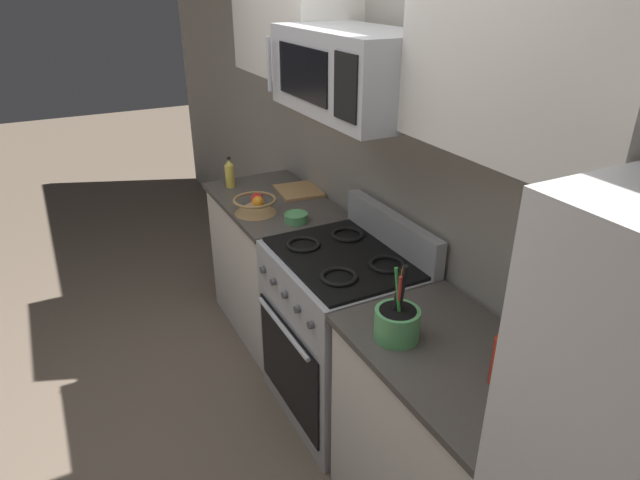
# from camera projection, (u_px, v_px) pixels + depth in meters

# --- Properties ---
(ground_plane) EXTENTS (16.00, 16.00, 0.00)m
(ground_plane) POSITION_uv_depth(u_px,v_px,m) (226.00, 446.00, 2.77)
(ground_plane) COLOR #6B5B4C
(wall_back) EXTENTS (8.00, 0.10, 2.60)m
(wall_back) POSITION_uv_depth(u_px,v_px,m) (413.00, 170.00, 2.64)
(wall_back) COLOR #9E998E
(wall_back) RESTS_ON ground
(counter_left) EXTENTS (0.96, 0.60, 0.91)m
(counter_left) POSITION_uv_depth(u_px,v_px,m) (276.00, 265.00, 3.54)
(counter_left) COLOR silver
(counter_left) RESTS_ON ground
(range_oven) EXTENTS (0.76, 0.65, 1.09)m
(range_oven) POSITION_uv_depth(u_px,v_px,m) (342.00, 333.00, 2.84)
(range_oven) COLOR #B2B5BA
(range_oven) RESTS_ON ground
(counter_right) EXTENTS (0.90, 0.60, 0.91)m
(counter_right) POSITION_uv_depth(u_px,v_px,m) (446.00, 448.00, 2.18)
(counter_right) COLOR silver
(counter_right) RESTS_ON ground
(microwave) EXTENTS (0.80, 0.44, 0.34)m
(microwave) POSITION_uv_depth(u_px,v_px,m) (353.00, 72.00, 2.29)
(microwave) COLOR #B2B5BA
(upper_cabinets_left) EXTENTS (0.95, 0.34, 0.79)m
(upper_cabinets_left) POSITION_uv_depth(u_px,v_px,m) (291.00, 0.00, 2.93)
(upper_cabinets_left) COLOR silver
(upper_cabinets_right) EXTENTS (0.89, 0.34, 0.79)m
(upper_cabinets_right) POSITION_uv_depth(u_px,v_px,m) (545.00, 23.00, 1.55)
(upper_cabinets_right) COLOR silver
(utensil_crock) EXTENTS (0.17, 0.17, 0.32)m
(utensil_crock) POSITION_uv_depth(u_px,v_px,m) (397.00, 322.00, 2.04)
(utensil_crock) COLOR #59AD66
(utensil_crock) RESTS_ON counter_right
(fruit_basket) EXTENTS (0.25, 0.25, 0.11)m
(fruit_basket) POSITION_uv_depth(u_px,v_px,m) (255.00, 205.00, 3.14)
(fruit_basket) COLOR #9E7A4C
(fruit_basket) RESTS_ON counter_left
(cutting_board) EXTENTS (0.31, 0.29, 0.02)m
(cutting_board) POSITION_uv_depth(u_px,v_px,m) (299.00, 191.00, 3.46)
(cutting_board) COLOR tan
(cutting_board) RESTS_ON counter_left
(bottle_hot_sauce) EXTENTS (0.05, 0.05, 0.24)m
(bottle_hot_sauce) POSITION_uv_depth(u_px,v_px,m) (500.00, 356.00, 1.80)
(bottle_hot_sauce) COLOR red
(bottle_hot_sauce) RESTS_ON counter_right
(bottle_oil) EXTENTS (0.06, 0.06, 0.20)m
(bottle_oil) POSITION_uv_depth(u_px,v_px,m) (230.00, 173.00, 3.50)
(bottle_oil) COLOR gold
(bottle_oil) RESTS_ON counter_left
(prep_bowl) EXTENTS (0.13, 0.13, 0.05)m
(prep_bowl) POSITION_uv_depth(u_px,v_px,m) (296.00, 217.00, 3.03)
(prep_bowl) COLOR #59AD66
(prep_bowl) RESTS_ON counter_left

